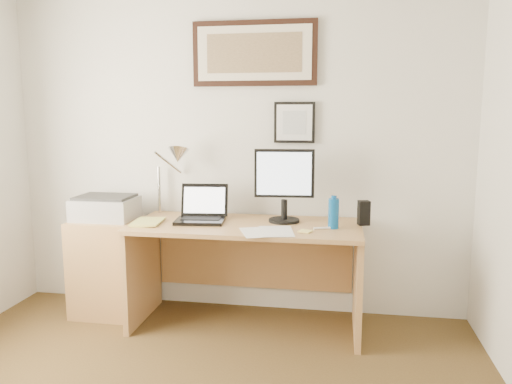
% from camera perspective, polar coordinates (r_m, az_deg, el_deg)
% --- Properties ---
extents(wall_back, '(3.50, 0.02, 2.50)m').
position_cam_1_polar(wall_back, '(3.81, -2.36, 4.97)').
color(wall_back, silver).
rests_on(wall_back, ground).
extents(side_cabinet, '(0.50, 0.40, 0.73)m').
position_cam_1_polar(side_cabinet, '(3.98, -16.48, -8.23)').
color(side_cabinet, '#A77846').
rests_on(side_cabinet, floor).
extents(water_bottle, '(0.07, 0.07, 0.20)m').
position_cam_1_polar(water_bottle, '(3.39, 8.85, -2.44)').
color(water_bottle, '#0B4C93').
rests_on(water_bottle, desk).
extents(bottle_cap, '(0.04, 0.04, 0.02)m').
position_cam_1_polar(bottle_cap, '(3.37, 8.90, -0.57)').
color(bottle_cap, '#0B4C93').
rests_on(bottle_cap, water_bottle).
extents(speaker, '(0.09, 0.08, 0.17)m').
position_cam_1_polar(speaker, '(3.53, 12.22, -2.35)').
color(speaker, black).
rests_on(speaker, desk).
extents(paper_sheet_a, '(0.30, 0.35, 0.00)m').
position_cam_1_polar(paper_sheet_a, '(3.26, 0.22, -4.62)').
color(paper_sheet_a, silver).
rests_on(paper_sheet_a, desk).
extents(paper_sheet_b, '(0.27, 0.35, 0.00)m').
position_cam_1_polar(paper_sheet_b, '(3.28, 2.32, -4.51)').
color(paper_sheet_b, silver).
rests_on(paper_sheet_b, desk).
extents(sticky_pad, '(0.10, 0.10, 0.01)m').
position_cam_1_polar(sticky_pad, '(3.27, 5.65, -4.48)').
color(sticky_pad, '#F2DE73').
rests_on(sticky_pad, desk).
extents(marker_pen, '(0.14, 0.06, 0.02)m').
position_cam_1_polar(marker_pen, '(3.37, 7.76, -4.11)').
color(marker_pen, white).
rests_on(marker_pen, desk).
extents(book, '(0.22, 0.28, 0.02)m').
position_cam_1_polar(book, '(3.62, -13.75, -3.33)').
color(book, '#CBC95F').
rests_on(book, desk).
extents(desk, '(1.60, 0.70, 0.75)m').
position_cam_1_polar(desk, '(3.64, -0.88, -7.01)').
color(desk, '#A77846').
rests_on(desk, floor).
extents(laptop, '(0.36, 0.33, 0.26)m').
position_cam_1_polar(laptop, '(3.60, -6.23, -2.43)').
color(laptop, black).
rests_on(laptop, desk).
extents(lcd_monitor, '(0.42, 0.22, 0.52)m').
position_cam_1_polar(lcd_monitor, '(3.51, 3.25, 1.18)').
color(lcd_monitor, black).
rests_on(lcd_monitor, desk).
extents(printer, '(0.44, 0.34, 0.18)m').
position_cam_1_polar(printer, '(3.90, -16.82, -1.72)').
color(printer, '#A0A0A3').
rests_on(printer, side_cabinet).
extents(desk_lamp, '(0.29, 0.27, 0.53)m').
position_cam_1_polar(desk_lamp, '(3.75, -9.09, 3.83)').
color(desk_lamp, silver).
rests_on(desk_lamp, desk).
extents(picture_large, '(0.92, 0.04, 0.47)m').
position_cam_1_polar(picture_large, '(3.77, -0.21, 15.58)').
color(picture_large, black).
rests_on(picture_large, wall_back).
extents(picture_small, '(0.30, 0.03, 0.30)m').
position_cam_1_polar(picture_small, '(3.71, 4.41, 7.93)').
color(picture_small, black).
rests_on(picture_small, wall_back).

